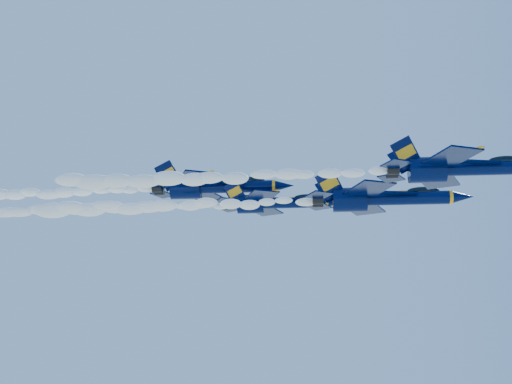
# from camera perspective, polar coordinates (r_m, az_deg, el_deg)

# --- Properties ---
(jet_lead) EXTENTS (16.30, 13.37, 6.06)m
(jet_lead) POSITION_cam_1_polar(r_m,az_deg,el_deg) (70.63, 16.12, 1.86)
(jet_lead) COLOR #000930
(smoke_trail_jet_lead) EXTENTS (32.34, 1.69, 1.52)m
(smoke_trail_jet_lead) POSITION_cam_1_polar(r_m,az_deg,el_deg) (69.55, -2.86, 1.18)
(smoke_trail_jet_lead) COLOR white
(jet_second) EXTENTS (18.06, 14.82, 6.71)m
(jet_second) POSITION_cam_1_polar(r_m,az_deg,el_deg) (81.83, 10.02, -0.48)
(jet_second) COLOR #000930
(smoke_trail_jet_second) EXTENTS (32.34, 1.87, 1.68)m
(smoke_trail_jet_second) POSITION_cam_1_polar(r_m,az_deg,el_deg) (82.84, -6.64, -1.09)
(smoke_trail_jet_second) COLOR white
(jet_third) EXTENTS (15.51, 12.72, 5.76)m
(jet_third) POSITION_cam_1_polar(r_m,az_deg,el_deg) (90.24, 1.52, -0.87)
(jet_third) COLOR #000930
(smoke_trail_jet_third) EXTENTS (32.34, 1.60, 1.44)m
(smoke_trail_jet_third) POSITION_cam_1_polar(r_m,az_deg,el_deg) (94.06, -12.49, -1.35)
(smoke_trail_jet_third) COLOR white
(jet_fourth) EXTENTS (18.77, 15.40, 6.98)m
(jet_fourth) POSITION_cam_1_polar(r_m,az_deg,el_deg) (94.56, -3.38, 0.42)
(jet_fourth) COLOR #000930
(smoke_trail_jet_fourth) EXTENTS (32.34, 1.94, 1.75)m
(smoke_trail_jet_fourth) POSITION_cam_1_polar(r_m,az_deg,el_deg) (100.59, -17.17, -0.12)
(smoke_trail_jet_fourth) COLOR white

